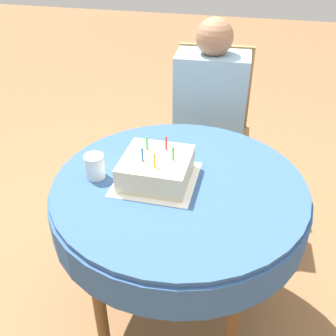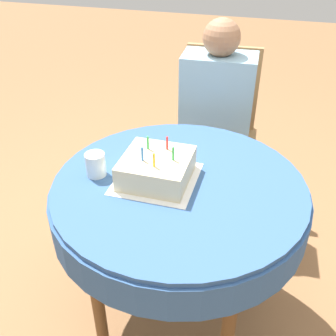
{
  "view_description": "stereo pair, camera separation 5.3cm",
  "coord_description": "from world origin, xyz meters",
  "px_view_note": "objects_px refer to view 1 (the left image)",
  "views": [
    {
      "loc": [
        0.24,
        -1.15,
        1.58
      ],
      "look_at": [
        -0.04,
        0.0,
        0.79
      ],
      "focal_mm": 42.0,
      "sensor_mm": 36.0,
      "label": 1
    },
    {
      "loc": [
        0.29,
        -1.13,
        1.58
      ],
      "look_at": [
        -0.04,
        0.0,
        0.79
      ],
      "focal_mm": 42.0,
      "sensor_mm": 36.0,
      "label": 2
    }
  ],
  "objects_px": {
    "person": "(210,108)",
    "drinking_glass": "(95,166)",
    "birthday_cake": "(157,168)",
    "chair": "(210,128)"
  },
  "relations": [
    {
      "from": "person",
      "to": "drinking_glass",
      "type": "bearing_deg",
      "value": -115.14
    },
    {
      "from": "birthday_cake",
      "to": "drinking_glass",
      "type": "bearing_deg",
      "value": -169.83
    },
    {
      "from": "birthday_cake",
      "to": "person",
      "type": "bearing_deg",
      "value": 83.08
    },
    {
      "from": "birthday_cake",
      "to": "drinking_glass",
      "type": "height_order",
      "value": "birthday_cake"
    },
    {
      "from": "chair",
      "to": "drinking_glass",
      "type": "relative_size",
      "value": 10.59
    },
    {
      "from": "person",
      "to": "birthday_cake",
      "type": "height_order",
      "value": "person"
    },
    {
      "from": "drinking_glass",
      "to": "chair",
      "type": "bearing_deg",
      "value": 70.7
    },
    {
      "from": "birthday_cake",
      "to": "drinking_glass",
      "type": "xyz_separation_m",
      "value": [
        -0.23,
        -0.04,
        -0.0
      ]
    },
    {
      "from": "person",
      "to": "drinking_glass",
      "type": "height_order",
      "value": "person"
    },
    {
      "from": "person",
      "to": "birthday_cake",
      "type": "bearing_deg",
      "value": -100.08
    }
  ]
}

